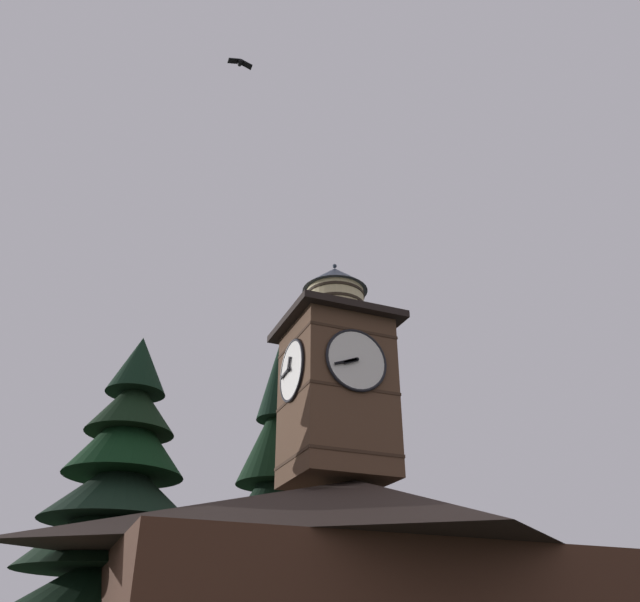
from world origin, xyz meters
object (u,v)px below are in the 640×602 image
flying_bird_high (240,63)px  building_main (358,588)px  clock_tower (336,378)px  pine_tree_aside (118,512)px  moon (330,504)px  pine_tree_behind (276,522)px

flying_bird_high → building_main: bearing=-141.4°
clock_tower → pine_tree_aside: bearing=-22.2°
pine_tree_aside → building_main: bearing=153.8°
moon → pine_tree_aside: bearing=59.0°
pine_tree_behind → moon: 44.02m
flying_bird_high → clock_tower: bearing=-135.8°
building_main → pine_tree_behind: (0.46, -6.04, 2.62)m
building_main → pine_tree_behind: bearing=-85.7°
clock_tower → moon: size_ratio=3.47×
moon → clock_tower: bearing=66.9°
pine_tree_behind → pine_tree_aside: pine_tree_behind is taller
pine_tree_aside → flying_bird_high: (-0.89, 7.63, 11.70)m
pine_tree_behind → pine_tree_aside: (6.00, 2.86, -0.49)m
clock_tower → flying_bird_high: 10.38m
moon → flying_bird_high: size_ratio=3.14×
pine_tree_aside → pine_tree_behind: bearing=-154.6°
moon → flying_bird_high: flying_bird_high is taller
pine_tree_aside → moon: 49.40m
pine_tree_behind → moon: size_ratio=5.80×
pine_tree_aside → moon: size_ratio=4.82×
pine_tree_aside → flying_bird_high: flying_bird_high is taller
building_main → pine_tree_aside: (6.46, -3.18, 2.13)m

